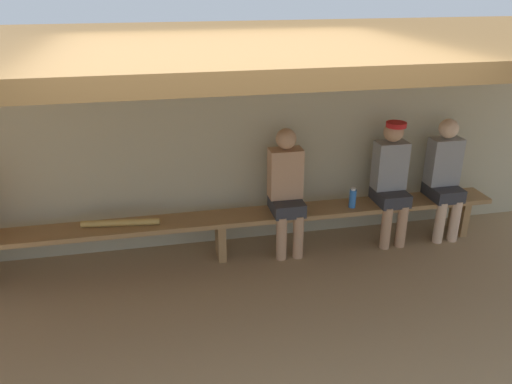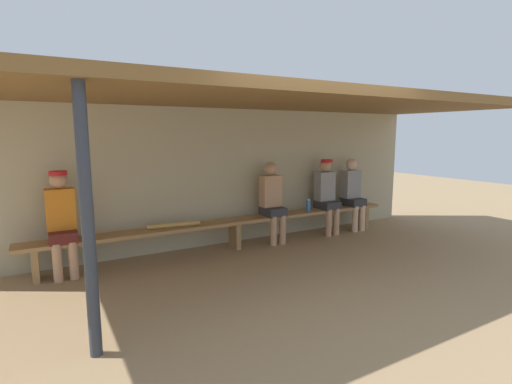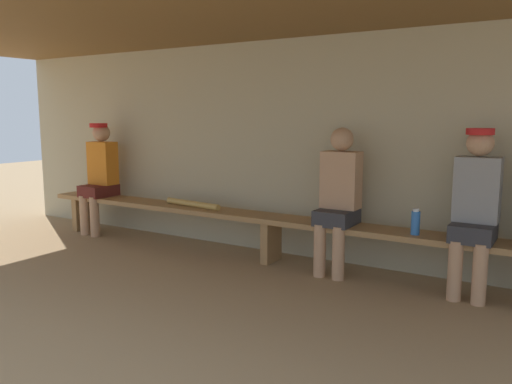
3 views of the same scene
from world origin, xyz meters
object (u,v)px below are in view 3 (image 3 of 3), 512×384
player_in_red (475,205)px  player_leftmost (100,173)px  bench (271,223)px  baseball_bat (193,204)px  player_near_post (338,195)px  water_bottle_blue (415,222)px

player_in_red → player_leftmost: size_ratio=1.00×
bench → baseball_bat: bearing=-180.0°
player_leftmost → baseball_bat: 1.46m
player_in_red → baseball_bat: 2.85m
bench → player_in_red: 1.89m
player_leftmost → player_near_post: player_leftmost is taller
bench → player_in_red: size_ratio=4.46×
player_leftmost → water_bottle_blue: bearing=-0.8°
bench → baseball_bat: 0.99m
player_leftmost → bench: bearing=-0.1°
player_in_red → player_near_post: 1.16m
bench → baseball_bat: size_ratio=7.92×
bench → player_leftmost: player_leftmost is taller
bench → player_near_post: player_near_post is taller
bench → player_near_post: 0.78m
water_bottle_blue → player_in_red: bearing=6.9°
player_in_red → player_near_post: bearing=-180.0°
player_near_post → player_leftmost: bearing=180.0°
player_in_red → water_bottle_blue: (-0.44, -0.05, -0.18)m
player_in_red → player_leftmost: (-4.28, 0.00, 0.00)m
player_in_red → player_leftmost: bearing=180.0°
bench → player_in_red: (1.86, 0.00, 0.36)m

